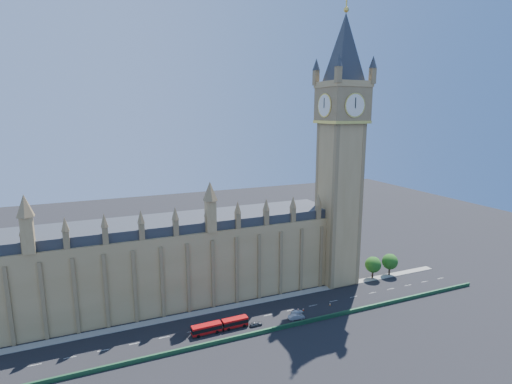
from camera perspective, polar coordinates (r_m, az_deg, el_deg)
name	(u,v)px	position (r m, az deg, el deg)	size (l,w,h in m)	color
ground	(256,318)	(128.06, 0.06, -17.50)	(400.00, 400.00, 0.00)	black
palace_westminster	(159,262)	(135.43, -13.64, -9.72)	(120.00, 20.00, 28.00)	#A0814D
elizabeth_tower	(341,133)	(143.25, 12.07, 8.19)	(20.59, 20.59, 105.00)	#A0814D
bridge_parapet	(269,330)	(120.61, 1.83, -19.14)	(160.00, 0.60, 1.20)	#1E4C2D
kerb_north	(245,304)	(135.81, -1.57, -15.69)	(160.00, 3.00, 0.16)	gray
tree_east_near	(373,264)	(158.86, 16.43, -9.85)	(6.00, 6.00, 8.50)	#382619
tree_east_far	(390,261)	(163.82, 18.63, -9.34)	(6.00, 6.00, 8.50)	#382619
red_bus	(220,326)	(121.26, -5.15, -18.51)	(16.79, 2.95, 2.85)	#AB0B0D
car_grey	(256,324)	(123.57, -0.01, -18.31)	(1.53, 3.80, 1.29)	#414449
car_silver	(296,317)	(127.47, 5.79, -17.29)	(1.74, 4.99, 1.64)	#97999E
car_white	(297,312)	(130.49, 5.88, -16.69)	(1.65, 4.06, 1.18)	white
cone_a	(298,309)	(132.69, 6.02, -16.32)	(0.50, 0.50, 0.67)	black
cone_b	(298,309)	(132.45, 6.08, -16.34)	(0.56, 0.56, 0.78)	black
cone_c	(330,304)	(137.13, 10.53, -15.49)	(0.55, 0.55, 0.69)	black
cone_d	(303,309)	(132.59, 6.78, -16.33)	(0.52, 0.52, 0.79)	black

